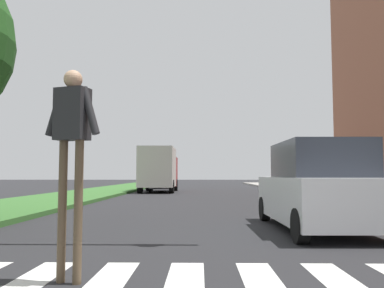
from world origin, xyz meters
TOP-DOWN VIEW (x-y plane):
  - ground_plane at (0.00, 30.00)m, footprint 140.00×140.00m
  - crosswalk at (0.00, 8.68)m, footprint 5.85×2.20m
  - median_strip at (-6.66, 28.00)m, footprint 4.31×64.00m
  - sidewalk_right at (7.60, 28.00)m, footprint 3.00×64.00m
  - traffic_light_gantry at (-2.89, 11.19)m, footprint 6.86×0.30m
  - pedestrian_performer at (-1.34, 8.70)m, footprint 0.74×0.34m
  - suv_crossing at (2.83, 13.18)m, footprint 2.02×4.63m
  - sedan_midblock at (-2.67, 33.92)m, footprint 2.11×4.14m
  - truck_box_delivery at (-2.74, 32.70)m, footprint 2.40×6.20m

SIDE VIEW (x-z plane):
  - ground_plane at x=0.00m, z-range 0.00..0.00m
  - crosswalk at x=0.00m, z-range 0.00..0.01m
  - median_strip at x=-6.66m, z-range 0.00..0.15m
  - sidewalk_right at x=7.60m, z-range 0.00..0.15m
  - sedan_midblock at x=-2.67m, z-range -0.06..1.57m
  - suv_crossing at x=2.83m, z-range -0.05..1.92m
  - truck_box_delivery at x=-2.74m, z-range 0.08..3.18m
  - pedestrian_performer at x=-1.34m, z-range 0.42..2.91m
  - traffic_light_gantry at x=-2.89m, z-range 1.27..7.27m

